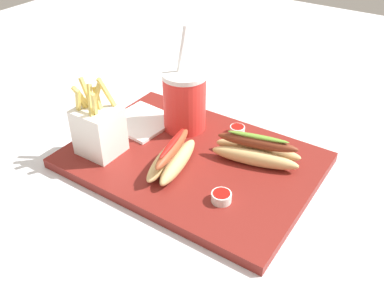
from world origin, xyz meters
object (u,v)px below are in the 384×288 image
(soda_cup, at_px, (184,100))
(ketchup_cup_1, at_px, (221,197))
(fries_basket, at_px, (99,129))
(ketchup_cup_2, at_px, (237,129))
(hot_dog_1, at_px, (173,158))
(napkin_stack, at_px, (142,121))
(hot_dog_2, at_px, (256,151))

(soda_cup, xyz_separation_m, ketchup_cup_1, (-0.19, 0.17, -0.06))
(fries_basket, relative_size, ketchup_cup_1, 4.51)
(ketchup_cup_2, bearing_deg, fries_basket, 46.76)
(ketchup_cup_1, bearing_deg, hot_dog_1, -13.75)
(soda_cup, distance_m, fries_basket, 0.19)
(fries_basket, bearing_deg, soda_cup, -117.58)
(napkin_stack, bearing_deg, ketchup_cup_2, -158.10)
(ketchup_cup_2, bearing_deg, napkin_stack, 21.90)
(napkin_stack, bearing_deg, hot_dog_1, 148.70)
(soda_cup, height_order, napkin_stack, soda_cup)
(fries_basket, height_order, hot_dog_2, fries_basket)
(fries_basket, xyz_separation_m, napkin_stack, (0.00, -0.13, -0.05))
(fries_basket, bearing_deg, ketchup_cup_2, -133.24)
(hot_dog_1, relative_size, hot_dog_2, 0.89)
(soda_cup, xyz_separation_m, ketchup_cup_2, (-0.11, -0.04, -0.06))
(soda_cup, xyz_separation_m, fries_basket, (0.09, 0.17, -0.01))
(fries_basket, xyz_separation_m, hot_dog_2, (-0.28, -0.14, -0.03))
(soda_cup, height_order, ketchup_cup_1, soda_cup)
(soda_cup, distance_m, ketchup_cup_1, 0.26)
(ketchup_cup_1, xyz_separation_m, ketchup_cup_2, (0.08, -0.21, -0.00))
(fries_basket, relative_size, hot_dog_2, 0.90)
(hot_dog_2, bearing_deg, hot_dog_1, 41.41)
(hot_dog_2, bearing_deg, ketchup_cup_1, 91.31)
(soda_cup, relative_size, fries_basket, 1.42)
(fries_basket, relative_size, hot_dog_1, 1.01)
(fries_basket, height_order, napkin_stack, fries_basket)
(fries_basket, distance_m, ketchup_cup_2, 0.29)
(soda_cup, bearing_deg, ketchup_cup_1, 139.13)
(fries_basket, relative_size, napkin_stack, 1.28)
(hot_dog_2, distance_m, ketchup_cup_2, 0.10)
(hot_dog_1, bearing_deg, fries_basket, 13.19)
(soda_cup, bearing_deg, ketchup_cup_2, -159.43)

